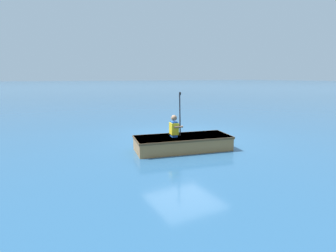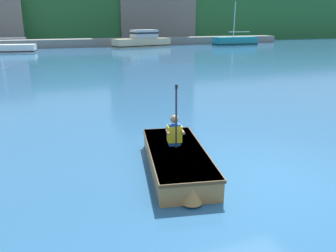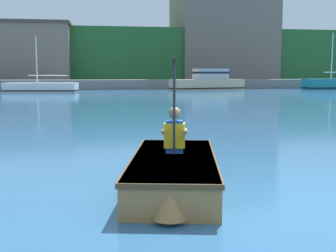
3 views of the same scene
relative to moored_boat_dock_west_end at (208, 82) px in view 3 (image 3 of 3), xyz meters
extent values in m
plane|color=#28567F|center=(-7.41, -33.40, -0.73)|extent=(300.00, 300.00, 0.00)
cube|color=#28602D|center=(-7.41, 19.41, 2.59)|extent=(120.00, 20.00, 6.63)
cube|color=#75665B|center=(-18.56, 11.47, 2.59)|extent=(11.14, 8.18, 6.65)
cube|color=#463D37|center=(-18.56, 11.47, 6.07)|extent=(11.44, 8.48, 0.30)
cube|color=#75665B|center=(5.33, 14.45, 6.50)|extent=(11.44, 10.93, 14.45)
cube|color=slate|center=(-7.41, 2.55, -0.28)|extent=(54.39, 2.40, 0.90)
cube|color=#CCB789|center=(-0.09, -0.02, -0.25)|extent=(7.12, 3.63, 0.95)
cube|color=black|center=(-0.09, -0.02, -0.56)|extent=(7.17, 3.68, 0.10)
cube|color=#B2B2B7|center=(0.24, 0.06, 0.71)|extent=(3.25, 2.28, 0.98)
cube|color=#19232D|center=(0.24, 0.06, 0.83)|extent=(3.28, 2.31, 0.20)
cube|color=#197A84|center=(11.69, -1.39, -0.23)|extent=(5.59, 2.00, 1.00)
cube|color=black|center=(11.69, -1.39, -0.55)|extent=(5.64, 2.04, 0.10)
cylinder|color=silver|center=(11.41, -1.39, 2.35)|extent=(0.10, 0.10, 4.17)
cube|color=white|center=(-14.57, -2.50, -0.36)|extent=(5.95, 2.53, 0.74)
cube|color=black|center=(-14.57, -2.50, -0.60)|extent=(5.99, 2.57, 0.10)
cylinder|color=silver|center=(-14.86, -2.46, 1.89)|extent=(0.10, 0.10, 3.75)
cylinder|color=silver|center=(-14.00, -2.59, 0.61)|extent=(3.15, 0.52, 0.07)
cube|color=#A3703D|center=(-8.84, -32.45, -0.52)|extent=(1.61, 2.95, 0.42)
cube|color=brown|center=(-8.84, -32.45, -0.34)|extent=(1.65, 3.00, 0.06)
cube|color=brown|center=(-8.84, -32.45, -0.35)|extent=(1.34, 2.53, 0.02)
cone|color=#A3703D|center=(-9.11, -33.76, -0.50)|extent=(0.44, 0.44, 0.38)
cube|color=#A3703D|center=(-8.80, -32.24, -0.36)|extent=(1.02, 0.36, 0.03)
cube|color=#1E4CA5|center=(-8.78, -32.17, -0.08)|extent=(0.27, 0.20, 0.45)
cube|color=yellow|center=(-8.78, -32.17, -0.06)|extent=(0.33, 0.26, 0.34)
sphere|color=#997051|center=(-8.78, -32.17, 0.25)|extent=(0.17, 0.17, 0.17)
cylinder|color=#997051|center=(-8.95, -32.23, 0.01)|extent=(0.11, 0.27, 0.06)
cylinder|color=#997051|center=(-8.65, -32.29, 0.01)|extent=(0.11, 0.27, 0.06)
cylinder|color=#232328|center=(-8.82, -32.35, 0.35)|extent=(0.05, 0.07, 1.28)
cylinder|color=black|center=(-8.82, -32.35, 0.95)|extent=(0.05, 0.05, 0.08)
camera|label=1|loc=(-15.30, -28.49, 1.41)|focal=28.00mm
camera|label=2|loc=(-11.14, -38.05, 2.13)|focal=35.00mm
camera|label=3|loc=(-9.79, -37.90, 0.80)|focal=45.00mm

